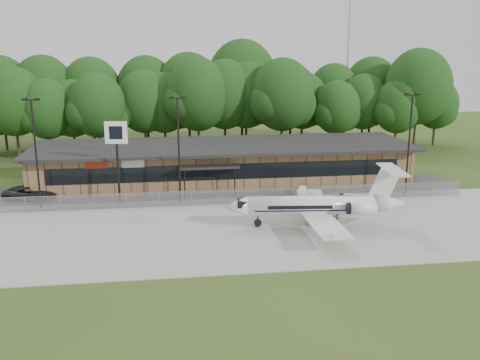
{
  "coord_description": "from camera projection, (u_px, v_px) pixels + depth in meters",
  "views": [
    {
      "loc": [
        -6.04,
        -33.53,
        14.87
      ],
      "look_at": [
        0.24,
        12.0,
        3.18
      ],
      "focal_mm": 40.0,
      "sensor_mm": 36.0,
      "label": 1
    }
  ],
  "objects": [
    {
      "name": "light_pole_right",
      "position": [
        410.0,
        136.0,
        53.41
      ],
      "size": [
        1.55,
        0.3,
        10.23
      ],
      "color": "black",
      "rests_on": "ground"
    },
    {
      "name": "ground",
      "position": [
        260.0,
        268.0,
        36.66
      ],
      "size": [
        160.0,
        160.0,
        0.0
      ],
      "primitive_type": "plane",
      "color": "#344C1B",
      "rests_on": "ground"
    },
    {
      "name": "suv",
      "position": [
        30.0,
        193.0,
        52.36
      ],
      "size": [
        5.5,
        3.35,
        1.43
      ],
      "primitive_type": "imported",
      "rotation": [
        0.0,
        0.0,
        1.37
      ],
      "color": "#272729",
      "rests_on": "ground"
    },
    {
      "name": "pole_sign",
      "position": [
        117.0,
        141.0,
        49.86
      ],
      "size": [
        2.1,
        0.5,
        7.95
      ],
      "rotation": [
        0.0,
        0.0,
        -0.13
      ],
      "color": "black",
      "rests_on": "ground"
    },
    {
      "name": "light_pole_left",
      "position": [
        35.0,
        145.0,
        48.65
      ],
      "size": [
        1.55,
        0.3,
        10.23
      ],
      "color": "black",
      "rests_on": "ground"
    },
    {
      "name": "terminal",
      "position": [
        223.0,
        163.0,
        59.11
      ],
      "size": [
        41.0,
        11.65,
        4.3
      ],
      "color": "olive",
      "rests_on": "ground"
    },
    {
      "name": "apron",
      "position": [
        244.0,
        228.0,
        44.33
      ],
      "size": [
        64.0,
        18.0,
        0.08
      ],
      "primitive_type": "cube",
      "color": "#9E9B93",
      "rests_on": "ground"
    },
    {
      "name": "parking_lot",
      "position": [
        228.0,
        192.0,
        55.37
      ],
      "size": [
        50.0,
        9.0,
        0.06
      ],
      "primitive_type": "cube",
      "color": "#383835",
      "rests_on": "ground"
    },
    {
      "name": "radio_mast",
      "position": [
        348.0,
        60.0,
        82.57
      ],
      "size": [
        0.2,
        0.2,
        25.0
      ],
      "primitive_type": "cylinder",
      "color": "gray",
      "rests_on": "ground"
    },
    {
      "name": "fence",
      "position": [
        233.0,
        197.0,
        50.87
      ],
      "size": [
        46.0,
        0.04,
        1.52
      ],
      "color": "gray",
      "rests_on": "ground"
    },
    {
      "name": "business_jet",
      "position": [
        318.0,
        206.0,
        44.29
      ],
      "size": [
        15.18,
        13.55,
        5.1
      ],
      "rotation": [
        0.0,
        0.0,
        -0.1
      ],
      "color": "silver",
      "rests_on": "ground"
    },
    {
      "name": "treeline",
      "position": [
        209.0,
        98.0,
        75.13
      ],
      "size": [
        72.0,
        12.0,
        15.0
      ],
      "primitive_type": null,
      "color": "#1A3E13",
      "rests_on": "ground"
    },
    {
      "name": "light_pole_mid",
      "position": [
        179.0,
        142.0,
        50.37
      ],
      "size": [
        1.55,
        0.3,
        10.23
      ],
      "color": "black",
      "rests_on": "ground"
    }
  ]
}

